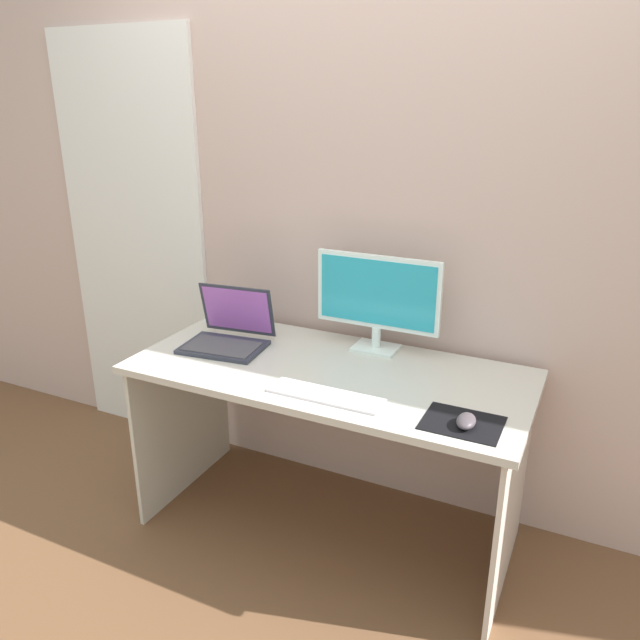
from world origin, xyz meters
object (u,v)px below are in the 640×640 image
(keyboard_external, at_px, (326,395))
(mouse, at_px, (466,421))
(laptop, at_px, (228,334))
(monitor, at_px, (377,298))

(keyboard_external, distance_m, mouse, 0.49)
(laptop, distance_m, keyboard_external, 0.62)
(monitor, bearing_deg, laptop, -158.78)
(monitor, height_order, mouse, monitor)
(monitor, relative_size, laptop, 1.45)
(keyboard_external, bearing_deg, monitor, 89.57)
(monitor, relative_size, keyboard_external, 1.26)
(keyboard_external, relative_size, mouse, 4.11)
(laptop, bearing_deg, mouse, -13.06)
(laptop, bearing_deg, keyboard_external, -23.69)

